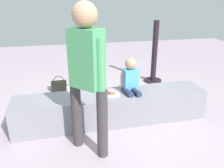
% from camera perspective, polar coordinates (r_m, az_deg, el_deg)
% --- Properties ---
extents(ground_plane, '(12.00, 12.00, 0.00)m').
position_cam_1_polar(ground_plane, '(3.33, -0.03, -9.15)').
color(ground_plane, '#A4929E').
extents(concrete_ledge, '(2.66, 0.50, 0.42)m').
position_cam_1_polar(concrete_ledge, '(3.23, -0.03, -5.90)').
color(concrete_ledge, gray).
rests_on(concrete_ledge, ground_plane).
extents(child_seated, '(0.28, 0.33, 0.48)m').
position_cam_1_polar(child_seated, '(3.14, 4.70, 1.71)').
color(child_seated, '#252E4E').
rests_on(child_seated, concrete_ledge).
extents(adult_standing, '(0.37, 0.39, 1.64)m').
position_cam_1_polar(adult_standing, '(2.33, -6.32, 3.92)').
color(adult_standing, '#363132').
rests_on(adult_standing, ground_plane).
extents(cake_plate, '(0.22, 0.22, 0.07)m').
position_cam_1_polar(cake_plate, '(3.10, -0.08, -2.33)').
color(cake_plate, white).
rests_on(cake_plate, concrete_ledge).
extents(gift_bag, '(0.24, 0.12, 0.36)m').
position_cam_1_polar(gift_bag, '(3.80, 6.73, -2.68)').
color(gift_bag, '#B259BF').
rests_on(gift_bag, ground_plane).
extents(railing_post, '(0.36, 0.36, 1.26)m').
position_cam_1_polar(railing_post, '(4.76, 10.52, 6.16)').
color(railing_post, black).
rests_on(railing_post, ground_plane).
extents(water_bottle_near_gift, '(0.07, 0.07, 0.22)m').
position_cam_1_polar(water_bottle_near_gift, '(4.16, -10.84, -1.62)').
color(water_bottle_near_gift, silver).
rests_on(water_bottle_near_gift, ground_plane).
extents(party_cup_red, '(0.09, 0.09, 0.09)m').
position_cam_1_polar(party_cup_red, '(4.24, 9.30, -1.84)').
color(party_cup_red, red).
rests_on(party_cup_red, ground_plane).
extents(cake_box_white, '(0.29, 0.28, 0.13)m').
position_cam_1_polar(cake_box_white, '(4.30, 3.93, -1.05)').
color(cake_box_white, white).
rests_on(cake_box_white, ground_plane).
extents(handbag_black_leather, '(0.28, 0.14, 0.29)m').
position_cam_1_polar(handbag_black_leather, '(4.43, -13.15, -0.42)').
color(handbag_black_leather, black).
rests_on(handbag_black_leather, ground_plane).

